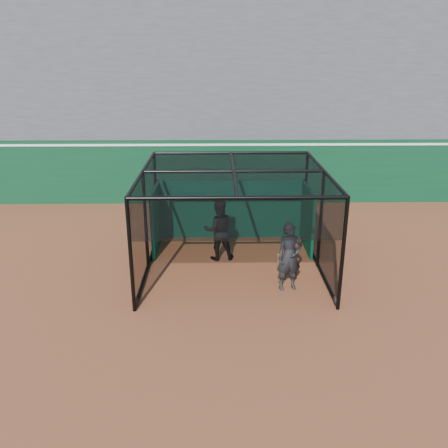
{
  "coord_description": "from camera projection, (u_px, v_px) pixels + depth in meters",
  "views": [
    {
      "loc": [
        0.39,
        -9.82,
        5.72
      ],
      "look_at": [
        0.57,
        2.0,
        1.4
      ],
      "focal_mm": 38.0,
      "sensor_mm": 36.0,
      "label": 1
    }
  ],
  "objects": [
    {
      "name": "grandstand",
      "position": [
        208.0,
        81.0,
        21.17
      ],
      "size": [
        50.0,
        7.85,
        8.95
      ],
      "color": "#4C4C4F",
      "rests_on": "ground"
    },
    {
      "name": "batting_cage",
      "position": [
        233.0,
        220.0,
        12.93
      ],
      "size": [
        4.87,
        4.88,
        2.75
      ],
      "color": "black",
      "rests_on": "ground"
    },
    {
      "name": "batter",
      "position": [
        219.0,
        230.0,
        13.6
      ],
      "size": [
        0.94,
        0.77,
        1.79
      ],
      "primitive_type": "imported",
      "rotation": [
        0.0,
        0.0,
        3.25
      ],
      "color": "black",
      "rests_on": "ground"
    },
    {
      "name": "ground",
      "position": [
        201.0,
        309.0,
        11.18
      ],
      "size": [
        120.0,
        120.0,
        0.0
      ],
      "primitive_type": "plane",
      "color": "brown",
      "rests_on": "ground"
    },
    {
      "name": "on_deck_player",
      "position": [
        289.0,
        257.0,
        11.84
      ],
      "size": [
        0.73,
        0.57,
        1.77
      ],
      "color": "black",
      "rests_on": "ground"
    },
    {
      "name": "outfield_wall",
      "position": [
        207.0,
        170.0,
        18.72
      ],
      "size": [
        50.0,
        0.5,
        2.5
      ],
      "color": "#0A381D",
      "rests_on": "ground"
    }
  ]
}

